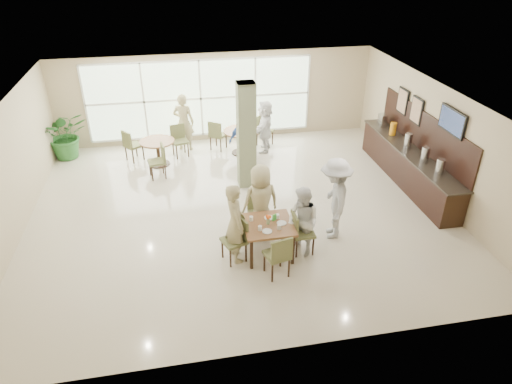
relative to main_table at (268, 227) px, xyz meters
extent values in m
plane|color=beige|center=(-0.31, 1.94, -0.66)|extent=(10.00, 10.00, 0.00)
plane|color=white|center=(-0.31, 1.94, 2.14)|extent=(10.00, 10.00, 0.00)
plane|color=#BFAC89|center=(-0.31, 6.44, 0.74)|extent=(10.00, 0.00, 10.00)
plane|color=#BFAC89|center=(-0.31, -2.56, 0.74)|extent=(10.00, 0.00, 10.00)
plane|color=#BFAC89|center=(-5.31, 1.94, 0.74)|extent=(0.00, 9.00, 9.00)
plane|color=#BFAC89|center=(4.69, 1.94, 0.74)|extent=(0.00, 9.00, 9.00)
plane|color=silver|center=(-0.81, 6.41, 0.74)|extent=(7.00, 0.00, 7.00)
cube|color=#656949|center=(0.09, 3.14, 0.74)|extent=(0.45, 0.45, 2.80)
cube|color=brown|center=(0.00, 0.00, 0.06)|extent=(1.02, 1.02, 0.05)
cube|color=black|center=(-0.43, -0.43, -0.31)|extent=(0.06, 0.06, 0.70)
cube|color=black|center=(0.43, -0.43, -0.31)|extent=(0.06, 0.06, 0.70)
cube|color=black|center=(-0.43, 0.43, -0.31)|extent=(0.06, 0.06, 0.70)
cube|color=black|center=(0.43, 0.43, -0.31)|extent=(0.06, 0.06, 0.70)
cylinder|color=brown|center=(-2.24, 4.81, 0.07)|extent=(1.00, 1.00, 0.04)
cylinder|color=black|center=(-2.24, 4.81, -0.31)|extent=(0.10, 0.10, 0.71)
cylinder|color=black|center=(-2.24, 4.81, -0.65)|extent=(0.60, 0.60, 0.03)
cylinder|color=brown|center=(0.26, 5.15, 0.07)|extent=(1.08, 1.08, 0.04)
cylinder|color=black|center=(0.26, 5.15, -0.31)|extent=(0.10, 0.10, 0.71)
cylinder|color=black|center=(0.26, 5.15, -0.65)|extent=(0.60, 0.60, 0.03)
cylinder|color=white|center=(-0.21, -0.19, 0.14)|extent=(0.08, 0.08, 0.10)
cylinder|color=white|center=(0.23, 0.17, 0.14)|extent=(0.08, 0.08, 0.10)
cylinder|color=white|center=(0.18, -0.23, 0.14)|extent=(0.08, 0.08, 0.10)
cylinder|color=white|center=(-0.32, 0.19, 0.14)|extent=(0.08, 0.08, 0.10)
cylinder|color=white|center=(-0.08, -0.27, 0.09)|extent=(0.20, 0.20, 0.01)
cylinder|color=white|center=(0.07, 0.22, 0.09)|extent=(0.20, 0.20, 0.01)
cylinder|color=white|center=(0.28, -0.03, 0.09)|extent=(0.20, 0.20, 0.01)
cylinder|color=#99B27F|center=(0.00, 0.00, 0.15)|extent=(0.07, 0.07, 0.12)
sphere|color=#FF5A15|center=(0.03, 0.00, 0.26)|extent=(0.07, 0.07, 0.07)
sphere|color=#FF5A15|center=(-0.02, 0.03, 0.26)|extent=(0.07, 0.07, 0.07)
sphere|color=#FF5A15|center=(-0.01, -0.03, 0.26)|extent=(0.07, 0.07, 0.07)
cube|color=green|center=(0.15, 0.10, 0.16)|extent=(0.10, 0.06, 0.15)
cube|color=black|center=(4.37, 2.44, -0.21)|extent=(0.60, 4.60, 0.90)
cube|color=black|center=(4.37, 2.44, 0.26)|extent=(0.64, 4.70, 0.04)
cube|color=black|center=(4.66, 2.44, 0.79)|extent=(0.04, 4.60, 1.00)
cylinder|color=silver|center=(4.37, 1.04, 0.48)|extent=(0.20, 0.20, 0.40)
cylinder|color=silver|center=(4.37, 1.74, 0.48)|extent=(0.20, 0.20, 0.40)
cylinder|color=silver|center=(4.37, 2.64, 0.48)|extent=(0.20, 0.20, 0.40)
cylinder|color=orange|center=(4.37, 3.54, 0.46)|extent=(0.18, 0.18, 0.36)
cube|color=silver|center=(4.37, 4.24, 0.46)|extent=(0.18, 0.30, 0.36)
cube|color=black|center=(4.63, 1.34, 1.49)|extent=(0.06, 1.00, 0.58)
cube|color=#7F99CC|center=(4.60, 1.34, 1.49)|extent=(0.01, 0.92, 0.50)
cube|color=black|center=(4.64, 2.94, 1.19)|extent=(0.04, 0.55, 0.70)
cube|color=#9C5C38|center=(4.61, 2.94, 1.19)|extent=(0.01, 0.47, 0.62)
cube|color=black|center=(4.64, 3.74, 1.19)|extent=(0.04, 0.55, 0.70)
cube|color=#9C5C38|center=(4.61, 3.74, 1.19)|extent=(0.01, 0.47, 0.62)
imported|color=#29682A|center=(-4.92, 5.83, 0.06)|extent=(1.58, 1.58, 1.45)
imported|color=tan|center=(-0.68, -0.02, 0.20)|extent=(0.51, 0.69, 1.73)
imported|color=tan|center=(-0.02, 0.72, 0.20)|extent=(0.91, 0.61, 1.72)
imported|color=white|center=(0.71, -0.08, 0.10)|extent=(0.82, 0.91, 1.53)
imported|color=#ADADAF|center=(1.55, 0.41, 0.27)|extent=(0.95, 1.34, 1.87)
imported|color=#3D63B9|center=(0.19, 4.38, 0.11)|extent=(1.04, 0.84, 1.55)
imported|color=white|center=(1.01, 5.22, 0.14)|extent=(1.13, 1.62, 1.61)
imported|color=tan|center=(-1.42, 5.77, 0.23)|extent=(0.75, 0.61, 1.79)
camera|label=1|loc=(-1.70, -7.61, 5.27)|focal=32.00mm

